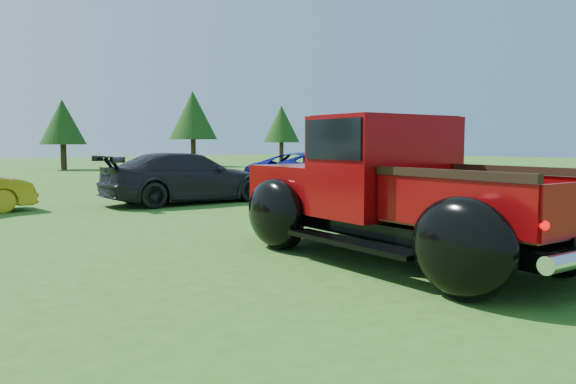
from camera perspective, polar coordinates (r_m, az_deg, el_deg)
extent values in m
plane|color=#2C5518|center=(8.47, 3.19, -6.41)|extent=(120.00, 120.00, 0.00)
cylinder|color=#332114|center=(37.92, -21.83, 3.31)|extent=(0.36, 0.36, 1.58)
cone|color=black|center=(37.94, -21.94, 6.63)|extent=(2.82, 2.82, 2.82)
cylinder|color=#332114|center=(41.15, -9.59, 3.95)|extent=(0.36, 0.36, 1.94)
cone|color=black|center=(41.19, -9.64, 7.71)|extent=(3.46, 3.46, 3.46)
cylinder|color=#332114|center=(47.10, -0.67, 4.01)|extent=(0.36, 0.36, 1.73)
cone|color=black|center=(47.12, -0.67, 6.93)|extent=(3.07, 3.07, 3.07)
cylinder|color=black|center=(6.31, 17.85, -6.48)|extent=(0.34, 0.91, 0.89)
cylinder|color=black|center=(7.87, 26.24, -4.50)|extent=(0.34, 0.91, 0.89)
cylinder|color=black|center=(8.89, -0.75, -2.95)|extent=(0.34, 0.91, 0.89)
cylinder|color=black|center=(10.06, 8.20, -2.07)|extent=(0.34, 0.91, 0.89)
cube|color=black|center=(8.18, 11.63, -3.35)|extent=(1.99, 5.34, 0.22)
cube|color=maroon|center=(9.48, 3.60, 0.65)|extent=(2.02, 1.82, 0.69)
cube|color=silver|center=(10.16, 0.59, 0.89)|extent=(1.78, 0.22, 0.56)
cube|color=maroon|center=(8.37, 9.79, 2.61)|extent=(2.08, 1.44, 1.45)
cube|color=black|center=(8.37, 9.83, 5.27)|extent=(2.12, 1.33, 0.56)
cube|color=maroon|center=(8.37, 9.86, 7.33)|extent=(1.98, 1.32, 0.09)
cube|color=brown|center=(7.28, 19.63, -3.06)|extent=(1.68, 2.34, 0.06)
cube|color=maroon|center=(6.65, 15.94, -1.19)|extent=(0.24, 2.22, 0.58)
cube|color=maroon|center=(7.87, 22.87, -0.46)|extent=(0.24, 2.22, 0.58)
cube|color=maroon|center=(7.94, 13.14, -0.15)|extent=(1.50, 0.18, 0.58)
cube|color=black|center=(6.62, 16.01, 1.78)|extent=(0.29, 2.23, 0.10)
cube|color=black|center=(7.84, 22.96, 2.05)|extent=(0.29, 2.23, 0.10)
ellipsoid|color=black|center=(6.19, 17.25, -5.41)|extent=(0.61, 1.22, 0.98)
ellipsoid|color=black|center=(7.95, 26.67, -3.45)|extent=(0.61, 1.22, 0.98)
ellipsoid|color=black|center=(8.81, -1.35, -2.15)|extent=(0.61, 1.22, 0.98)
ellipsoid|color=black|center=(10.12, 8.67, -1.27)|extent=(0.61, 1.22, 0.98)
cube|color=black|center=(7.44, 6.28, -5.15)|extent=(0.55, 2.36, 0.07)
cube|color=black|center=(8.95, 16.54, -3.60)|extent=(0.55, 2.36, 0.07)
sphere|color=#CC0505|center=(6.04, 24.60, -3.12)|extent=(0.10, 0.10, 0.10)
imported|color=black|center=(15.97, -10.12, 1.43)|extent=(4.95, 2.25, 1.40)
imported|color=navy|center=(19.45, 2.91, 2.06)|extent=(5.03, 2.57, 1.36)
imported|color=beige|center=(21.33, 10.39, 2.90)|extent=(0.80, 0.70, 1.85)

